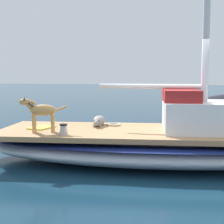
% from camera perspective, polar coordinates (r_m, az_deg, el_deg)
% --- Properties ---
extents(ground_plane, '(120.00, 120.00, 0.00)m').
position_cam_1_polar(ground_plane, '(6.98, 8.02, -8.52)').
color(ground_plane, '#143347').
extents(sailboat_main, '(3.67, 7.55, 0.66)m').
position_cam_1_polar(sailboat_main, '(6.90, 8.07, -5.83)').
color(sailboat_main, '#B2B7C1').
rests_on(sailboat_main, ground).
extents(cabin_house, '(1.74, 2.43, 0.84)m').
position_cam_1_polar(cabin_house, '(6.94, 17.42, -0.38)').
color(cabin_house, silver).
rests_on(cabin_house, sailboat_main).
extents(dog_tan, '(0.44, 0.90, 0.70)m').
position_cam_1_polar(dog_tan, '(6.61, -12.29, 0.12)').
color(dog_tan, tan).
rests_on(dog_tan, sailboat_main).
extents(dog_grey, '(0.95, 0.35, 0.22)m').
position_cam_1_polar(dog_grey, '(7.40, -2.30, -1.55)').
color(dog_grey, gray).
rests_on(dog_grey, sailboat_main).
extents(deck_winch, '(0.16, 0.16, 0.21)m').
position_cam_1_polar(deck_winch, '(6.31, -8.44, -3.06)').
color(deck_winch, '#B7B7BC').
rests_on(deck_winch, sailboat_main).
extents(coiled_rope, '(0.32, 0.32, 0.04)m').
position_cam_1_polar(coiled_rope, '(7.43, 0.27, -2.18)').
color(coiled_rope, beige).
rests_on(coiled_rope, sailboat_main).
extents(deck_towel, '(0.62, 0.46, 0.03)m').
position_cam_1_polar(deck_towel, '(7.18, -12.12, -2.66)').
color(deck_towel, '#D8D14C').
rests_on(deck_towel, sailboat_main).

